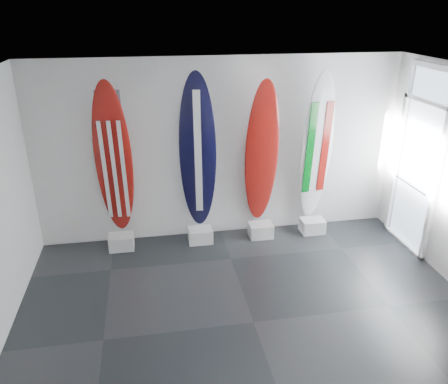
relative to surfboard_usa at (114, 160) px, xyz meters
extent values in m
plane|color=black|center=(1.71, -2.28, -1.49)|extent=(6.00, 6.00, 0.00)
plane|color=white|center=(1.71, -2.28, 1.51)|extent=(6.00, 6.00, 0.00)
plane|color=silver|center=(1.71, 0.22, 0.01)|extent=(6.00, 0.00, 6.00)
cube|color=silver|center=(0.00, -0.10, -1.37)|extent=(0.40, 0.30, 0.24)
ellipsoid|color=maroon|center=(0.00, 0.00, 0.00)|extent=(0.61, 0.42, 2.52)
cube|color=silver|center=(1.30, -0.10, -1.37)|extent=(0.40, 0.30, 0.24)
ellipsoid|color=black|center=(1.30, 0.00, 0.04)|extent=(0.62, 0.36, 2.60)
cube|color=silver|center=(2.35, -0.10, -1.37)|extent=(0.40, 0.30, 0.24)
ellipsoid|color=maroon|center=(2.35, 0.00, -0.03)|extent=(0.57, 0.37, 2.47)
cube|color=silver|center=(3.29, -0.10, -1.37)|extent=(0.40, 0.30, 0.24)
ellipsoid|color=white|center=(3.29, 0.00, 0.02)|extent=(0.61, 0.34, 2.56)
cube|color=silver|center=(-0.74, 0.20, -1.14)|extent=(0.09, 0.02, 0.13)
camera|label=1|loc=(0.55, -6.67, 2.22)|focal=35.59mm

